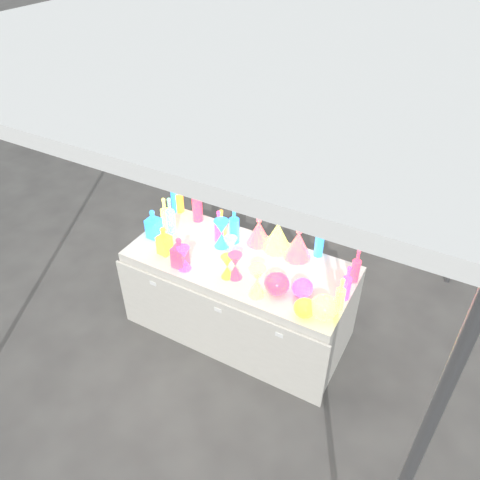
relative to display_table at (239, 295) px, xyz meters
The scene contains 33 objects.
ground 0.37m from the display_table, 90.00° to the left, with size 80.00×80.00×0.00m, color #5F5D58.
canopy_tent 2.01m from the display_table, 90.00° to the left, with size 3.15×3.15×2.46m.
display_table is the anchor object (origin of this frame).
cardboard_box_closed 2.77m from the display_table, 97.26° to the left, with size 0.60×0.44×0.44m, color #AA764C.
cardboard_box_flat 2.89m from the display_table, 90.73° to the left, with size 0.71×0.50×0.06m, color #AA764C.
bottle_0 1.04m from the display_table, 156.26° to the left, with size 0.08×0.08×0.30m, color red, non-canonical shape.
bottle_1 1.08m from the display_table, 157.08° to the left, with size 0.09×0.09×0.39m, color #198E39, non-canonical shape.
bottle_2 0.89m from the display_table, 151.83° to the left, with size 0.09×0.09×0.40m, color #F65319, non-canonical shape.
bottle_3 0.61m from the display_table, 150.87° to the left, with size 0.08×0.08×0.29m, color #1D5FAE, non-canonical shape.
bottle_4 0.93m from the display_table, behind, with size 0.07×0.07×0.31m, color teal, non-canonical shape.
bottle_5 0.88m from the display_table, behind, with size 0.07×0.07×0.34m, color #CA2874, non-canonical shape.
bottle_6 0.61m from the display_table, 145.71° to the left, with size 0.07×0.07×0.29m, color red, non-canonical shape.
bottle_7 0.61m from the display_table, 128.60° to the left, with size 0.08×0.08×0.36m, color #198E39, non-canonical shape.
decanter_0 0.78m from the display_table, 160.79° to the right, with size 0.10×0.10×0.25m, color red, non-canonical shape.
decanter_1 0.68m from the display_table, 144.01° to the right, with size 0.11×0.11×0.26m, color #F65319, non-canonical shape.
decanter_2 0.93m from the display_table, behind, with size 0.11×0.11×0.26m, color #198E39, non-canonical shape.
hourglass_0 0.52m from the display_table, 70.29° to the right, with size 0.11×0.11×0.22m, color #F65319, non-canonical shape.
hourglass_1 0.64m from the display_table, 138.73° to the right, with size 0.10×0.10×0.20m, color #1D5FAE, non-canonical shape.
hourglass_2 0.64m from the display_table, 42.61° to the right, with size 0.12×0.12×0.24m, color teal, non-canonical shape.
hourglass_3 0.49m from the display_table, 157.55° to the right, with size 0.11×0.11×0.22m, color #CA2874, non-canonical shape.
hourglass_4 0.51m from the display_table, 87.31° to the right, with size 0.10×0.10×0.19m, color red, non-canonical shape.
hourglass_5 0.56m from the display_table, 155.62° to the left, with size 0.12×0.12×0.25m, color #198E39, non-canonical shape.
globe_0 0.85m from the display_table, 23.77° to the right, with size 0.15×0.15×0.12m, color red, non-canonical shape.
globe_1 0.94m from the display_table, 17.31° to the right, with size 0.19×0.19×0.15m, color teal, non-canonical shape.
globe_2 0.63m from the display_table, 24.07° to the right, with size 0.19×0.19×0.15m, color #F65319, non-canonical shape.
globe_3 0.74m from the display_table, 11.39° to the right, with size 0.15×0.15×0.12m, color #1D5FAE, non-canonical shape.
lampshade_0 0.57m from the display_table, 85.46° to the left, with size 0.20×0.20×0.24m, color gold, non-canonical shape.
lampshade_1 0.68m from the display_table, 36.00° to the left, with size 0.22×0.22×0.26m, color gold, non-canonical shape.
lampshade_3 0.62m from the display_table, 57.07° to the left, with size 0.23×0.23×0.27m, color teal, non-canonical shape.
bottle_8 0.83m from the display_table, 35.57° to the left, with size 0.07×0.07×0.32m, color #198E39, non-canonical shape.
bottle_9 1.03m from the display_table, 13.88° to the left, with size 0.07×0.07×0.29m, color #F65319, non-canonical shape.
bottle_10 1.00m from the display_table, ahead, with size 0.07×0.07×0.29m, color #1D5FAE, non-canonical shape.
bottle_11 1.01m from the display_table, ahead, with size 0.06×0.06×0.29m, color teal, non-canonical shape.
Camera 1 is at (1.38, -2.49, 3.10)m, focal length 35.00 mm.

